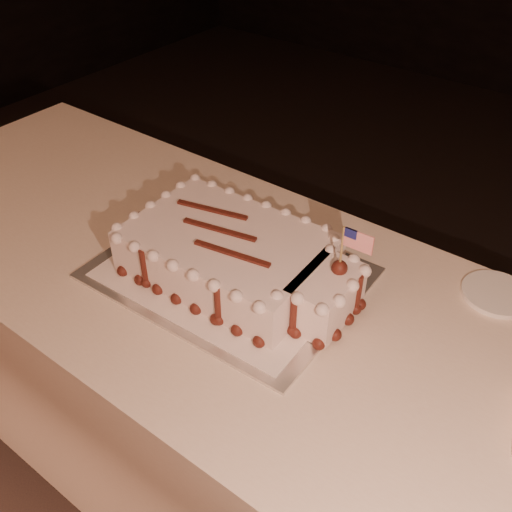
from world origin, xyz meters
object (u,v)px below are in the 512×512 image
Objects in this scene: cake_board at (229,273)px; side_plate at (496,294)px; banquet_table at (257,398)px; sheet_cake at (239,258)px.

cake_board is 3.87× the size of side_plate.
banquet_table is 0.39m from cake_board.
banquet_table is 0.44m from sheet_cake.
side_plate is (0.49, 0.30, -0.06)m from sheet_cake.
banquet_table is 4.27× the size of sheet_cake.
side_plate is at bearing 31.44° from sheet_cake.
cake_board is at bearing 172.31° from banquet_table.
cake_board is at bearing -149.99° from side_plate.
banquet_table is 15.82× the size of side_plate.
cake_board is 0.60m from side_plate.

